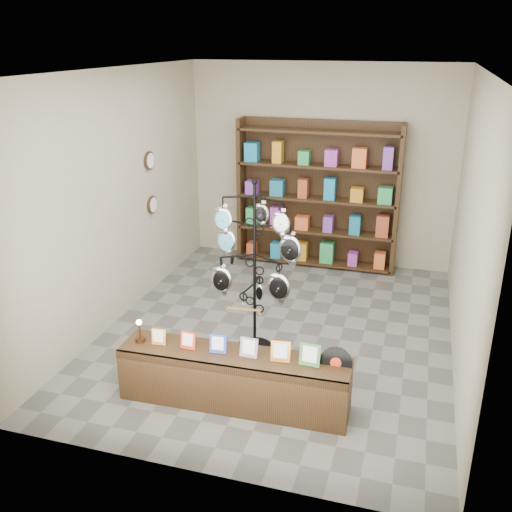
# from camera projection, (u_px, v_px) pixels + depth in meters

# --- Properties ---
(ground) EXTENTS (5.00, 5.00, 0.00)m
(ground) POSITION_uv_depth(u_px,v_px,m) (278.00, 331.00, 6.87)
(ground) COLOR slate
(ground) RESTS_ON ground
(room_envelope) EXTENTS (5.00, 5.00, 5.00)m
(room_envelope) POSITION_uv_depth(u_px,v_px,m) (280.00, 181.00, 6.21)
(room_envelope) COLOR #B0A88E
(room_envelope) RESTS_ON ground
(display_tree) EXTENTS (1.01, 0.83, 1.97)m
(display_tree) POSITION_uv_depth(u_px,v_px,m) (255.00, 255.00, 6.09)
(display_tree) COLOR black
(display_tree) RESTS_ON ground
(front_shelf) EXTENTS (2.21, 0.51, 0.78)m
(front_shelf) POSITION_uv_depth(u_px,v_px,m) (234.00, 379.00, 5.42)
(front_shelf) COLOR black
(front_shelf) RESTS_ON ground
(back_shelving) EXTENTS (2.42, 0.36, 2.20)m
(back_shelving) POSITION_uv_depth(u_px,v_px,m) (317.00, 200.00, 8.56)
(back_shelving) COLOR black
(back_shelving) RESTS_ON ground
(wall_clocks) EXTENTS (0.03, 0.24, 0.84)m
(wall_clocks) POSITION_uv_depth(u_px,v_px,m) (151.00, 183.00, 7.57)
(wall_clocks) COLOR black
(wall_clocks) RESTS_ON ground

